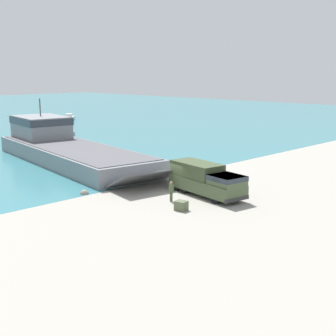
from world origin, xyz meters
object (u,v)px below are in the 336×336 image
at_px(military_truck, 206,179).
at_px(cargo_crate, 181,206).
at_px(landing_craft, 64,146).
at_px(moored_boat_c, 58,133).
at_px(moored_boat_b, 69,118).
at_px(soldier_on_ramp, 171,190).
at_px(mooring_bollard, 197,169).

relative_size(military_truck, cargo_crate, 8.84).
xyz_separation_m(landing_craft, moored_boat_c, (11.71, 20.16, -1.26)).
height_order(military_truck, moored_boat_b, military_truck).
xyz_separation_m(moored_boat_b, cargo_crate, (-33.43, -67.02, -0.13)).
xyz_separation_m(landing_craft, cargo_crate, (-5.65, -25.74, -1.35)).
bearing_deg(moored_boat_b, cargo_crate, -75.86).
bearing_deg(landing_craft, military_truck, -83.41).
bearing_deg(moored_boat_c, military_truck, 175.37).
xyz_separation_m(soldier_on_ramp, moored_boat_b, (32.21, 64.69, -0.52)).
distance_m(moored_boat_b, moored_boat_c, 26.54).
height_order(landing_craft, military_truck, landing_craft).
bearing_deg(military_truck, moored_boat_b, 165.01).
bearing_deg(mooring_bollard, moored_boat_b, 69.30).
distance_m(moored_boat_c, cargo_crate, 49.07).
relative_size(military_truck, moored_boat_c, 1.44).
xyz_separation_m(moored_boat_c, mooring_bollard, (-6.15, -37.68, -0.00)).
bearing_deg(military_truck, mooring_bollard, 145.00).
distance_m(landing_craft, military_truck, 24.14).
xyz_separation_m(military_truck, mooring_bollard, (6.28, 6.60, -1.00)).
relative_size(soldier_on_ramp, cargo_crate, 1.92).
distance_m(landing_craft, cargo_crate, 26.39).
relative_size(military_truck, moored_boat_b, 1.38).
bearing_deg(mooring_bollard, moored_boat_c, 80.72).
bearing_deg(military_truck, soldier_on_ramp, -92.31).
relative_size(military_truck, soldier_on_ramp, 4.59).
height_order(landing_craft, moored_boat_b, landing_craft).
height_order(landing_craft, cargo_crate, landing_craft).
bearing_deg(landing_craft, soldier_on_ramp, -92.42).
relative_size(landing_craft, moored_boat_c, 5.80).
bearing_deg(mooring_bollard, soldier_on_ramp, -149.48).
height_order(soldier_on_ramp, moored_boat_b, soldier_on_ramp).
relative_size(moored_boat_b, moored_boat_c, 1.04).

